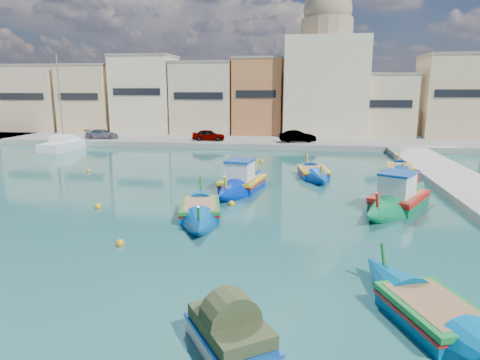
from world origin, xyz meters
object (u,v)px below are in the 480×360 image
(luzzu_green, at_px, (313,174))
(luzzu_cyan_mid, at_px, (400,170))
(luzzu_blue_cabin, at_px, (242,184))
(luzzu_blue_south, at_px, (200,211))
(yacht_north, at_px, (71,145))
(church_block, at_px, (325,73))
(luzzu_turquoise_cabin, at_px, (399,201))
(tender_near, at_px, (230,335))
(luzzu_cyan_south, at_px, (434,317))

(luzzu_green, bearing_deg, luzzu_cyan_mid, 19.81)
(luzzu_blue_cabin, xyz_separation_m, luzzu_cyan_mid, (11.37, 7.27, -0.14))
(luzzu_blue_south, relative_size, yacht_north, 0.81)
(church_block, xyz_separation_m, luzzu_blue_cabin, (-6.37, -30.51, -8.03))
(luzzu_cyan_mid, bearing_deg, luzzu_turquoise_cabin, -102.11)
(luzzu_blue_cabin, distance_m, luzzu_blue_south, 6.23)
(luzzu_blue_south, distance_m, yacht_north, 30.35)
(luzzu_cyan_mid, bearing_deg, luzzu_green, -160.19)
(luzzu_green, xyz_separation_m, tender_near, (-2.47, -22.19, 0.17))
(luzzu_cyan_mid, height_order, tender_near, luzzu_cyan_mid)
(luzzu_cyan_mid, xyz_separation_m, luzzu_green, (-6.72, -2.42, 0.01))
(luzzu_turquoise_cabin, height_order, luzzu_cyan_south, luzzu_turquoise_cabin)
(luzzu_turquoise_cabin, relative_size, luzzu_cyan_south, 1.23)
(tender_near, bearing_deg, church_block, 84.99)
(yacht_north, bearing_deg, luzzu_green, -24.35)
(luzzu_cyan_mid, relative_size, luzzu_green, 1.05)
(luzzu_cyan_south, xyz_separation_m, yacht_north, (-29.02, 32.01, 0.17))
(luzzu_cyan_mid, height_order, luzzu_blue_south, luzzu_blue_south)
(luzzu_cyan_south, bearing_deg, luzzu_blue_cabin, 116.30)
(church_block, height_order, luzzu_blue_cabin, church_block)
(luzzu_cyan_mid, distance_m, tender_near, 26.27)
(luzzu_blue_cabin, height_order, luzzu_cyan_mid, luzzu_blue_cabin)
(luzzu_blue_south, height_order, tender_near, luzzu_blue_south)
(luzzu_turquoise_cabin, distance_m, yacht_north, 36.32)
(luzzu_green, bearing_deg, luzzu_blue_south, -118.70)
(tender_near, bearing_deg, luzzu_cyan_mid, 69.51)
(church_block, relative_size, luzzu_cyan_south, 2.43)
(luzzu_green, xyz_separation_m, yacht_north, (-26.08, 11.81, 0.17))
(church_block, xyz_separation_m, luzzu_turquoise_cabin, (2.82, -33.38, -8.03))
(church_block, height_order, luzzu_turquoise_cabin, church_block)
(luzzu_blue_cabin, relative_size, yacht_north, 0.85)
(luzzu_green, relative_size, luzzu_blue_south, 0.88)
(luzzu_turquoise_cabin, distance_m, luzzu_blue_cabin, 9.63)
(luzzu_turquoise_cabin, relative_size, luzzu_blue_cabin, 1.06)
(luzzu_green, height_order, luzzu_cyan_south, luzzu_cyan_south)
(luzzu_green, height_order, tender_near, luzzu_green)
(luzzu_green, distance_m, luzzu_cyan_south, 20.42)
(luzzu_turquoise_cabin, relative_size, luzzu_blue_south, 1.11)
(tender_near, bearing_deg, luzzu_cyan_south, 20.11)
(church_block, height_order, luzzu_blue_south, church_block)
(yacht_north, bearing_deg, luzzu_blue_cabin, -37.86)
(church_block, height_order, luzzu_cyan_south, church_block)
(luzzu_green, relative_size, tender_near, 2.41)
(luzzu_turquoise_cabin, relative_size, tender_near, 3.06)
(luzzu_blue_cabin, relative_size, luzzu_cyan_south, 1.15)
(luzzu_green, distance_m, luzzu_blue_south, 12.47)
(luzzu_blue_cabin, bearing_deg, tender_near, -82.85)
(luzzu_turquoise_cabin, xyz_separation_m, tender_near, (-7.02, -14.46, 0.04))
(luzzu_cyan_south, relative_size, tender_near, 2.49)
(luzzu_blue_south, xyz_separation_m, yacht_north, (-20.09, 22.74, 0.17))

